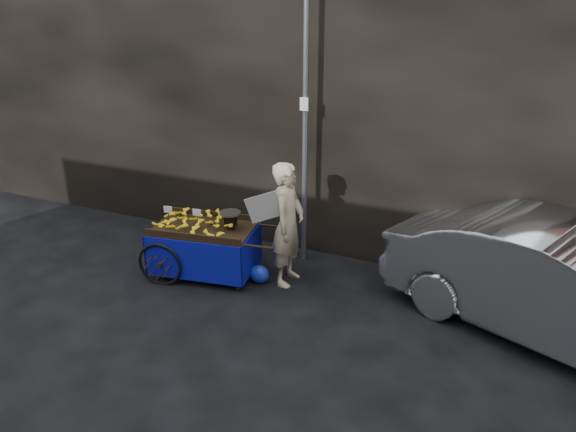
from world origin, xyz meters
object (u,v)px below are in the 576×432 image
at_px(banana_cart, 201,232).
at_px(vendor, 288,224).
at_px(plastic_bag, 259,274).
at_px(parked_car, 565,287).

xyz_separation_m(banana_cart, vendor, (1.24, 0.26, 0.23)).
height_order(banana_cart, plastic_bag, banana_cart).
xyz_separation_m(banana_cart, parked_car, (4.74, 0.29, 0.04)).
relative_size(banana_cart, plastic_bag, 7.08).
relative_size(banana_cart, vendor, 1.17).
relative_size(banana_cart, parked_car, 0.49).
relative_size(vendor, plastic_bag, 6.04).
xyz_separation_m(vendor, parked_car, (3.50, 0.02, -0.19)).
height_order(banana_cart, vendor, vendor).
bearing_deg(parked_car, plastic_bag, 114.29).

